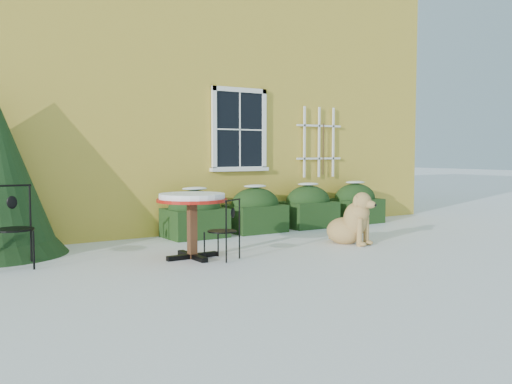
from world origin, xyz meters
TOP-DOWN VIEW (x-y plane):
  - ground at (0.00, 0.00)m, footprint 80.00×80.00m
  - house at (0.00, 7.00)m, footprint 12.40×8.40m
  - hedge_row at (1.65, 2.55)m, footprint 4.95×0.80m
  - bistro_table at (-1.28, 0.74)m, footprint 1.02×1.02m
  - patio_chair_near at (-0.94, 0.39)m, footprint 0.52×0.52m
  - patio_chair_far at (-3.55, 1.49)m, footprint 0.55×0.55m
  - dog at (1.55, 0.44)m, footprint 0.71×1.01m

SIDE VIEW (x-z plane):
  - ground at x=0.00m, z-range 0.00..0.00m
  - dog at x=1.55m, z-range -0.09..0.81m
  - hedge_row at x=1.65m, z-range -0.05..0.86m
  - patio_chair_near at x=-0.94m, z-range 0.00..0.87m
  - patio_chair_far at x=-3.55m, z-range 0.00..1.10m
  - bistro_table at x=-1.28m, z-range 0.31..1.26m
  - house at x=0.00m, z-range 0.02..6.42m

